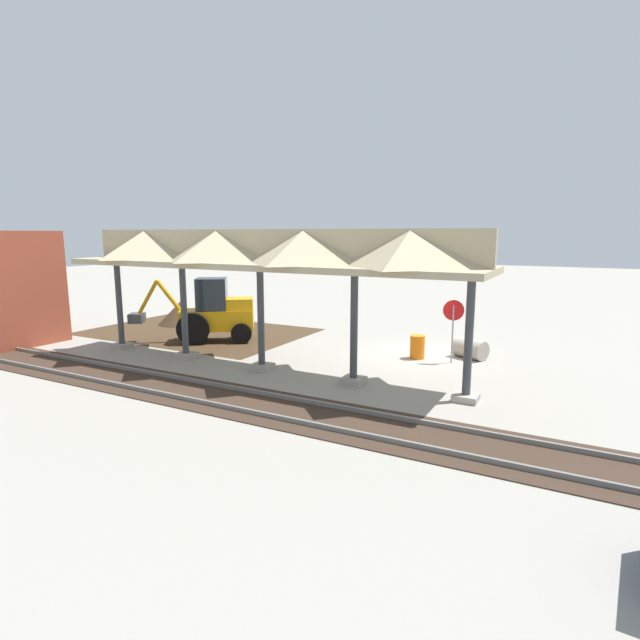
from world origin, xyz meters
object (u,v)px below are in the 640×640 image
brick_utility_building (1,287)px  traffic_barrel (417,347)px  backhoe (213,313)px  stop_sign (453,318)px  concrete_pipe (470,349)px

brick_utility_building → traffic_barrel: brick_utility_building is taller
brick_utility_building → backhoe: bearing=-151.5°
backhoe → brick_utility_building: 9.34m
backhoe → traffic_barrel: size_ratio=5.62×
stop_sign → concrete_pipe: (-0.46, -1.01, -1.33)m
stop_sign → brick_utility_building: brick_utility_building is taller
stop_sign → traffic_barrel: 1.83m
stop_sign → brick_utility_building: size_ratio=0.49×
stop_sign → concrete_pipe: size_ratio=1.64×
backhoe → traffic_barrel: bearing=-172.1°
backhoe → concrete_pipe: backhoe is taller
stop_sign → backhoe: bearing=6.6°
stop_sign → brick_utility_building: (18.42, 5.61, 0.73)m
stop_sign → traffic_barrel: size_ratio=2.62×
brick_utility_building → stop_sign: bearing=-163.1°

